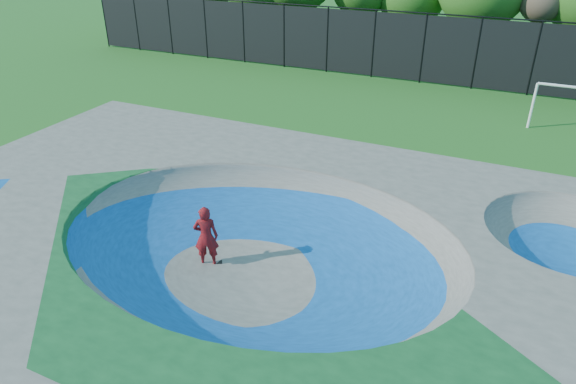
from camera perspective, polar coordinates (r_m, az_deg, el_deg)
name	(u,v)px	position (r m, az deg, el deg)	size (l,w,h in m)	color
ground	(258,277)	(14.32, -3.33, -9.42)	(120.00, 120.00, 0.00)	#1C5918
skate_deck	(257,255)	(13.88, -3.41, -6.96)	(22.00, 14.00, 1.50)	gray
skater	(206,237)	(14.43, -9.09, -4.91)	(0.68, 0.45, 1.87)	red
skateboard	(208,263)	(14.94, -8.83, -7.83)	(0.78, 0.22, 0.05)	black
soccer_goal	(573,101)	(26.60, 29.14, 8.84)	(3.32, 0.12, 2.19)	white
fence	(423,47)	(32.14, 14.81, 15.28)	(48.09, 0.09, 4.04)	black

